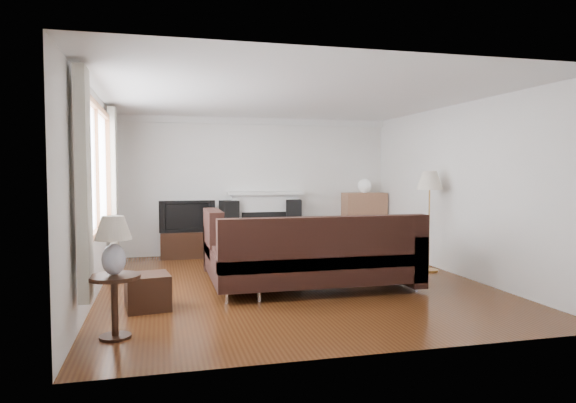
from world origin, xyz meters
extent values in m
cube|color=#4E2711|center=(0.00, 0.00, 0.00)|extent=(5.10, 5.60, 0.04)
cube|color=white|center=(0.00, 0.00, 2.50)|extent=(5.10, 5.60, 0.04)
cube|color=white|center=(0.00, 2.75, 1.25)|extent=(5.00, 0.04, 2.50)
cube|color=white|center=(0.00, -2.75, 1.25)|extent=(5.00, 0.04, 2.50)
cube|color=white|center=(-2.50, 0.00, 1.25)|extent=(0.04, 5.50, 2.50)
cube|color=white|center=(2.50, 0.00, 1.25)|extent=(0.04, 5.50, 2.50)
cube|color=brown|center=(-2.45, -0.20, 1.55)|extent=(0.12, 2.74, 1.54)
cube|color=beige|center=(-2.40, -1.72, 1.40)|extent=(0.10, 0.35, 2.10)
cube|color=beige|center=(-2.40, 1.32, 1.40)|extent=(0.10, 0.35, 2.10)
cube|color=white|center=(0.15, 2.64, 0.57)|extent=(1.40, 0.26, 1.15)
cube|color=black|center=(-1.28, 2.50, 0.23)|extent=(0.92, 0.42, 0.46)
imported|color=black|center=(-1.28, 2.50, 0.74)|extent=(0.96, 0.13, 0.55)
cube|color=black|center=(-0.53, 2.53, 0.50)|extent=(0.34, 0.38, 1.00)
cube|color=black|center=(0.66, 2.53, 0.50)|extent=(0.33, 0.37, 1.00)
cube|color=#996547|center=(2.07, 2.53, 0.55)|extent=(0.81, 0.38, 1.11)
sphere|color=white|center=(2.07, 2.53, 1.24)|extent=(0.26, 0.26, 0.26)
cube|color=black|center=(0.19, -0.44, 0.46)|extent=(2.84, 2.07, 0.92)
cube|color=olive|center=(0.47, 1.01, 0.22)|extent=(1.18, 0.75, 0.43)
cube|color=black|center=(-1.88, -0.84, 0.20)|extent=(0.52, 0.52, 0.39)
cube|color=#B2803D|center=(2.22, 0.35, 0.76)|extent=(0.47, 0.47, 1.53)
cube|color=black|center=(-2.15, -1.79, 0.29)|extent=(0.47, 0.47, 0.58)
cube|color=silver|center=(-2.15, -1.79, 0.85)|extent=(0.33, 0.33, 0.53)
camera|label=1|loc=(-1.73, -6.64, 1.52)|focal=32.00mm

